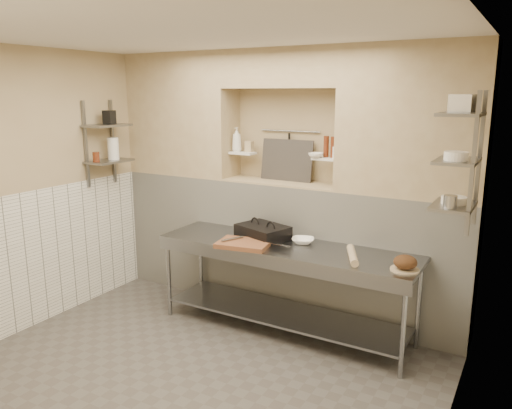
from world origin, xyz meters
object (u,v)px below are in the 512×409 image
Objects in this scene: prep_table at (284,271)px; bottle_soap at (237,140)px; bread_loaf at (405,262)px; jug_left at (113,149)px; mixing_bowl at (303,241)px; panini_press at (263,232)px; bowl_alcove at (316,155)px; cutting_board at (244,244)px; rolling_pin at (352,255)px.

bottle_soap reaches higher than prep_table.
bread_loaf is 0.79× the size of jug_left.
bread_loaf reaches higher than mixing_bowl.
panini_press is 2.97× the size of bread_loaf.
bread_loaf is 1.48m from bowl_alcove.
bottle_soap is at bearing 125.58° from cutting_board.
mixing_bowl is 2.43m from jug_left.
bottle_soap reaches higher than bowl_alcove.
bowl_alcove is (0.09, 0.51, 1.09)m from prep_table.
jug_left is at bearing -174.35° from mixing_bowl.
bottle_soap reaches higher than mixing_bowl.
panini_press is at bearing -37.06° from bottle_soap.
bottle_soap is 1.09× the size of jug_left.
bowl_alcove is (-1.10, 0.62, 0.76)m from bread_loaf.
prep_table is 13.23× the size of bread_loaf.
panini_press is 0.33m from cutting_board.
prep_table is at bearing -3.17° from panini_press.
rolling_pin is 2.97m from jug_left.
jug_left reaches higher than mixing_bowl.
prep_table is at bearing 175.74° from rolling_pin.
cutting_board is 1.06m from rolling_pin.
bowl_alcove is at bearing 59.23° from cutting_board.
bread_loaf is at bearing -7.23° from rolling_pin.
panini_press is 2.17× the size of bottle_soap.
rolling_pin is at bearing 0.21° from jug_left.
mixing_bowl is 1.10m from bread_loaf.
prep_table is 17.07× the size of bowl_alcove.
panini_press is 1.26× the size of rolling_pin.
panini_press reaches higher than mixing_bowl.
rolling_pin reaches higher than cutting_board.
cutting_board is 2.25× the size of mixing_bowl.
prep_table is 1.23m from bread_loaf.
jug_left is at bearing -178.33° from prep_table.
rolling_pin is (1.05, 0.15, 0.01)m from cutting_board.
bottle_soap is (-1.01, 0.39, 0.92)m from mixing_bowl.
cutting_board is at bearing -141.37° from mixing_bowl.
bottle_soap is at bearing 160.97° from panini_press.
prep_table is 11.83× the size of mixing_bowl.
mixing_bowl reaches higher than prep_table.
bowl_alcove is at bearing 62.57° from panini_press.
bread_loaf is (1.52, 0.09, 0.05)m from cutting_board.
bowl_alcove is at bearing -2.67° from bottle_soap.
mixing_bowl is at bearing 23.59° from panini_press.
bowl_alcove reaches higher than prep_table.
rolling_pin is 1.72× the size of bottle_soap.
cutting_board is (-0.34, -0.21, 0.28)m from prep_table.
panini_press is at bearing 84.63° from cutting_board.
bowl_alcove is (-0.04, 0.35, 0.81)m from mixing_bowl.
panini_press reaches higher than rolling_pin.
bread_loaf is (0.48, -0.06, 0.04)m from rolling_pin.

